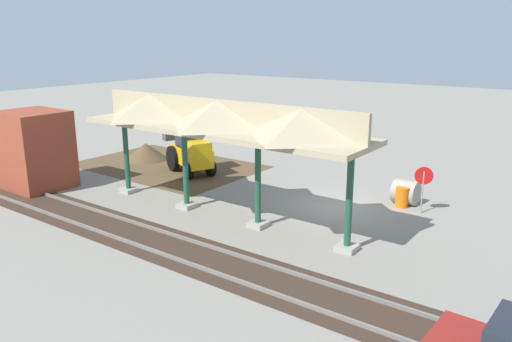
{
  "coord_description": "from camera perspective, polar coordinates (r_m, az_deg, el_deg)",
  "views": [
    {
      "loc": [
        -9.4,
        18.92,
        7.27
      ],
      "look_at": [
        3.01,
        1.94,
        1.6
      ],
      "focal_mm": 35.0,
      "sensor_mm": 36.0,
      "label": 1
    }
  ],
  "objects": [
    {
      "name": "dirt_mound",
      "position": [
        31.29,
        -12.42,
        1.29
      ],
      "size": [
        5.31,
        5.31,
        2.06
      ],
      "primitive_type": "cone",
      "color": "brown",
      "rests_on": "ground"
    },
    {
      "name": "backhoe",
      "position": [
        27.66,
        -7.55,
        2.42
      ],
      "size": [
        5.12,
        3.17,
        2.82
      ],
      "color": "#EAB214",
      "rests_on": "ground"
    },
    {
      "name": "rail_tracks",
      "position": [
        16.54,
        -2.79,
        -10.9
      ],
      "size": [
        60.0,
        2.58,
        0.15
      ],
      "color": "slate",
      "rests_on": "ground"
    },
    {
      "name": "traffic_barrel",
      "position": [
        22.89,
        16.33,
        -2.88
      ],
      "size": [
        0.56,
        0.56,
        0.9
      ],
      "primitive_type": "cylinder",
      "color": "orange",
      "rests_on": "ground"
    },
    {
      "name": "concrete_pipe",
      "position": [
        23.37,
        16.73,
        -2.31
      ],
      "size": [
        1.09,
        1.12,
        1.08
      ],
      "color": "#9E9384",
      "rests_on": "ground"
    },
    {
      "name": "ground_plane",
      "position": [
        22.34,
        9.23,
        -4.11
      ],
      "size": [
        120.0,
        120.0,
        0.0
      ],
      "primitive_type": "plane",
      "color": "gray"
    },
    {
      "name": "brick_utility_building",
      "position": [
        26.86,
        -24.0,
        2.23
      ],
      "size": [
        3.12,
        2.72,
        3.8
      ],
      "primitive_type": "cube",
      "color": "brown",
      "rests_on": "ground"
    },
    {
      "name": "dirt_work_zone",
      "position": [
        29.53,
        -10.03,
        0.61
      ],
      "size": [
        10.36,
        7.0,
        0.01
      ],
      "primitive_type": "cube",
      "color": "brown",
      "rests_on": "ground"
    },
    {
      "name": "platform_canopy",
      "position": [
        19.94,
        -4.3,
        6.08
      ],
      "size": [
        12.8,
        3.2,
        4.9
      ],
      "color": "#9E998E",
      "rests_on": "ground"
    },
    {
      "name": "stop_sign",
      "position": [
        22.07,
        18.6,
        -1.02
      ],
      "size": [
        0.72,
        0.3,
        2.03
      ],
      "color": "gray",
      "rests_on": "ground"
    }
  ]
}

